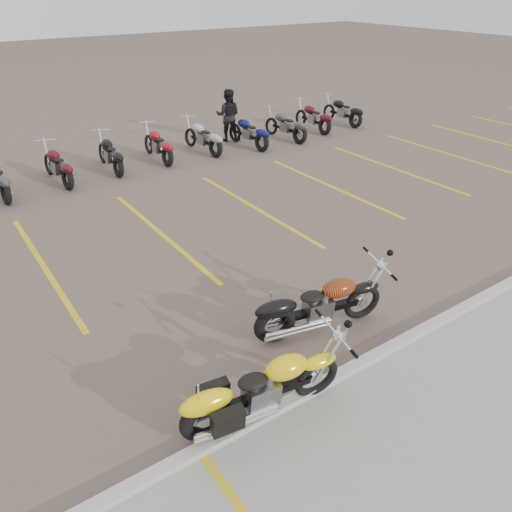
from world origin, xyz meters
The scene contains 8 objects.
ground centered at (0.00, 0.00, 0.00)m, with size 100.00×100.00×0.00m, color brown.
concrete_apron centered at (0.00, -4.50, 0.01)m, with size 60.00×5.00×0.01m, color #9E9B93.
curb centered at (0.00, -2.00, 0.06)m, with size 60.00×0.18×0.12m, color #ADAAA3.
parking_stripes centered at (0.00, 4.00, 0.00)m, with size 38.00×5.50×0.01m, color gold, non-canonical shape.
yellow_cruiser centered at (-1.33, -1.91, 0.49)m, with size 2.39×0.51×0.99m.
flame_cruiser centered at (0.57, -0.87, 0.49)m, with size 2.36×0.67×0.98m.
person_b centered at (5.45, 9.70, 0.93)m, with size 0.90×0.70×1.86m, color black.
bg_bike_row centered at (0.64, 8.82, 0.55)m, with size 20.49×2.02×1.10m.
Camera 1 is at (-4.18, -5.96, 5.32)m, focal length 35.00 mm.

